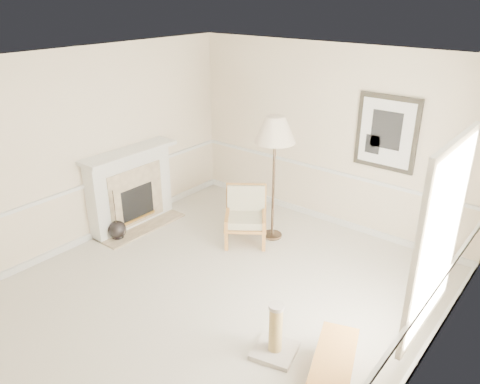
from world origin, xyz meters
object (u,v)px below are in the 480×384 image
Objects in this scene: floor_vase at (117,230)px; scratching_post at (275,338)px; armchair at (246,212)px; floor_lamp at (275,133)px; bench at (331,376)px.

scratching_post is at bearing -8.81° from floor_vase.
floor_lamp is (0.28, 0.32, 1.24)m from armchair.
bench is 2.07× the size of scratching_post.
armchair is at bearing 142.76° from bench.
floor_lamp is (1.84, 1.59, 1.54)m from floor_vase.
armchair is at bearing 135.17° from scratching_post.
scratching_post reaches higher than bench.
armchair is (1.56, 1.27, 0.30)m from floor_vase.
floor_vase reaches higher than scratching_post.
floor_vase is 0.43× the size of floor_lamp.
floor_lamp reaches higher than bench.
scratching_post is at bearing -81.21° from armchair.
bench is at bearing -73.62° from armchair.
armchair is 2.56m from scratching_post.
floor_vase is at bearing 171.19° from scratching_post.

